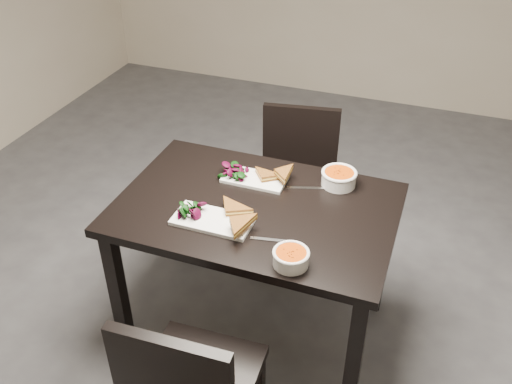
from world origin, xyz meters
TOP-DOWN VIEW (x-y plane):
  - ground at (0.00, 0.00)m, footprint 5.00×5.00m
  - table at (-0.05, -0.36)m, footprint 1.20×0.80m
  - chair_far at (-0.06, 0.32)m, footprint 0.48×0.48m
  - plate_near at (-0.18, -0.54)m, footprint 0.33×0.17m
  - sandwich_near at (-0.11, -0.52)m, footprint 0.20×0.19m
  - salad_near at (-0.28, -0.54)m, footprint 0.10×0.09m
  - soup_bowl_near at (0.20, -0.67)m, footprint 0.14×0.14m
  - cutlery_near at (0.09, -0.56)m, footprint 0.18×0.05m
  - plate_far at (-0.13, -0.18)m, footprint 0.29×0.15m
  - sandwich_far at (-0.06, -0.20)m, footprint 0.18×0.17m
  - salad_far at (-0.23, -0.18)m, footprint 0.09×0.08m
  - soup_bowl_far at (0.25, -0.08)m, footprint 0.16×0.16m
  - cutlery_far at (0.11, -0.16)m, footprint 0.18×0.07m

SIDE VIEW (x-z plane):
  - ground at x=0.00m, z-range 0.00..0.00m
  - chair_far at x=-0.06m, z-range 0.06..0.91m
  - table at x=-0.05m, z-range 0.28..1.03m
  - cutlery_near at x=0.09m, z-range 0.75..0.75m
  - cutlery_far at x=0.11m, z-range 0.75..0.75m
  - plate_far at x=-0.13m, z-range 0.75..0.76m
  - plate_near at x=-0.18m, z-range 0.75..0.77m
  - salad_far at x=-0.23m, z-range 0.76..0.80m
  - soup_bowl_near at x=0.20m, z-range 0.75..0.82m
  - sandwich_far at x=-0.06m, z-range 0.76..0.81m
  - salad_near at x=-0.28m, z-range 0.77..0.81m
  - soup_bowl_far at x=0.25m, z-range 0.75..0.83m
  - sandwich_near at x=-0.11m, z-range 0.77..0.82m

